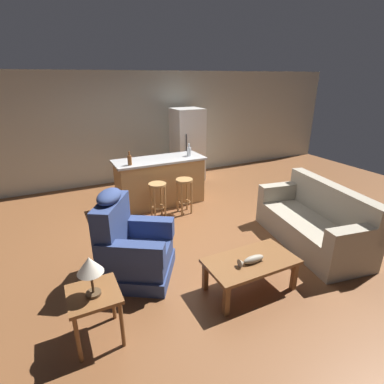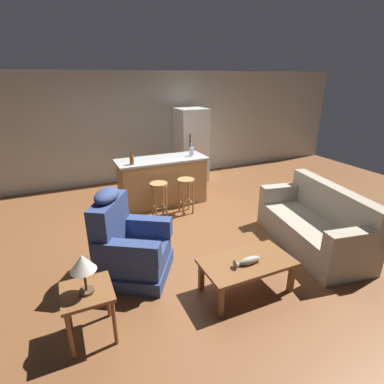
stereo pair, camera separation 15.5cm
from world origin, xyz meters
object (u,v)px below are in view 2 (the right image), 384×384
at_px(fish_figurine, 247,261).
at_px(end_table, 88,299).
at_px(table_lamp, 83,265).
at_px(kitchen_island, 162,181).
at_px(bottle_tall_green, 192,151).
at_px(couch, 315,225).
at_px(refrigerator, 192,145).
at_px(bottle_short_amber, 132,159).
at_px(bar_stool_left, 159,194).
at_px(bar_stool_right, 186,190).
at_px(coffee_table, 247,265).
at_px(recliner_near_lamp, 129,246).

distance_m(fish_figurine, end_table, 1.77).
xyz_separation_m(fish_figurine, table_lamp, (-1.76, 0.08, 0.41)).
relative_size(kitchen_island, bottle_tall_green, 7.11).
bearing_deg(kitchen_island, couch, -58.02).
distance_m(refrigerator, bottle_short_amber, 2.30).
relative_size(bar_stool_left, bar_stool_right, 1.00).
xyz_separation_m(coffee_table, bottle_short_amber, (-0.66, 2.84, 0.68)).
height_order(recliner_near_lamp, bottle_short_amber, bottle_short_amber).
relative_size(table_lamp, bar_stool_right, 0.60).
xyz_separation_m(recliner_near_lamp, end_table, (-0.59, -0.85, 0.04)).
bearing_deg(bottle_short_amber, bar_stool_right, -26.87).
xyz_separation_m(fish_figurine, kitchen_island, (0.02, 3.07, 0.02)).
distance_m(couch, refrigerator, 3.81).
xyz_separation_m(kitchen_island, bottle_short_amber, (-0.64, -0.18, 0.57)).
relative_size(bar_stool_left, refrigerator, 0.39).
distance_m(coffee_table, fish_figurine, 0.12).
height_order(fish_figurine, recliner_near_lamp, recliner_near_lamp).
xyz_separation_m(couch, bottle_short_amber, (-2.23, 2.37, 0.71)).
bearing_deg(bar_stool_right, fish_figurine, -96.30).
bearing_deg(coffee_table, kitchen_island, 90.39).
xyz_separation_m(fish_figurine, couch, (1.61, 0.53, -0.12)).
distance_m(couch, bar_stool_left, 2.68).
bearing_deg(table_lamp, bar_stool_right, 49.27).
xyz_separation_m(fish_figurine, bar_stool_right, (0.27, 2.44, 0.01)).
bearing_deg(fish_figurine, refrigerator, 74.19).
xyz_separation_m(end_table, refrigerator, (2.98, 4.16, 0.42)).
height_order(fish_figurine, bar_stool_left, bar_stool_left).
height_order(table_lamp, bottle_tall_green, bottle_tall_green).
bearing_deg(recliner_near_lamp, bar_stool_left, 90.32).
height_order(bar_stool_left, bar_stool_right, same).
xyz_separation_m(recliner_near_lamp, bottle_short_amber, (0.56, 1.93, 0.62)).
bearing_deg(bar_stool_left, table_lamp, -122.42).
relative_size(coffee_table, fish_figurine, 3.24).
relative_size(refrigerator, bottle_short_amber, 6.94).
bearing_deg(bottle_short_amber, bottle_tall_green, 5.91).
height_order(kitchen_island, bar_stool_left, kitchen_island).
relative_size(couch, bar_stool_left, 2.96).
height_order(recliner_near_lamp, kitchen_island, recliner_near_lamp).
xyz_separation_m(fish_figurine, bar_stool_left, (-0.26, 2.44, 0.01)).
bearing_deg(couch, table_lamp, 17.28).
relative_size(recliner_near_lamp, table_lamp, 2.93).
bearing_deg(refrigerator, recliner_near_lamp, -125.75).
distance_m(bar_stool_right, bottle_tall_green, 0.90).
relative_size(bottle_tall_green, bottle_short_amber, 1.00).
bearing_deg(end_table, bottle_short_amber, 67.55).
bearing_deg(couch, end_table, 16.80).
height_order(coffee_table, bottle_tall_green, bottle_tall_green).
relative_size(fish_figurine, bar_stool_right, 0.50).
xyz_separation_m(table_lamp, bar_stool_left, (1.50, 2.36, -0.40)).
height_order(table_lamp, kitchen_island, table_lamp).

